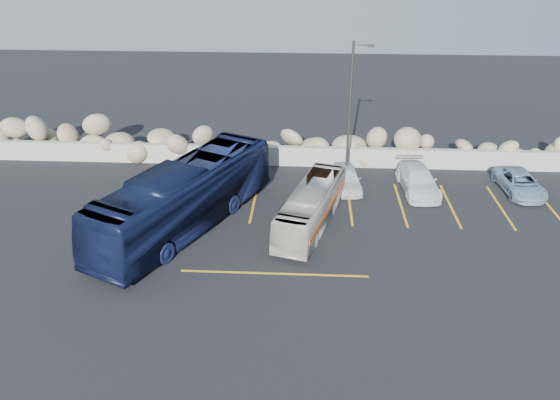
# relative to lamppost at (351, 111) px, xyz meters

# --- Properties ---
(ground) EXTENTS (90.00, 90.00, 0.00)m
(ground) POSITION_rel_lamppost_xyz_m (-2.56, -9.50, -4.30)
(ground) COLOR black
(ground) RESTS_ON ground
(seawall) EXTENTS (60.00, 0.40, 1.20)m
(seawall) POSITION_rel_lamppost_xyz_m (-2.56, 2.50, -3.70)
(seawall) COLOR gray
(seawall) RESTS_ON ground
(riprap_pile) EXTENTS (54.00, 2.80, 2.60)m
(riprap_pile) POSITION_rel_lamppost_xyz_m (-2.56, 3.70, -3.00)
(riprap_pile) COLOR #968162
(riprap_pile) RESTS_ON ground
(parking_lines) EXTENTS (18.16, 9.36, 0.01)m
(parking_lines) POSITION_rel_lamppost_xyz_m (2.09, -3.93, -4.29)
(parking_lines) COLOR orange
(parking_lines) RESTS_ON ground
(lamppost) EXTENTS (1.14, 0.18, 8.00)m
(lamppost) POSITION_rel_lamppost_xyz_m (0.00, 0.00, 0.00)
(lamppost) COLOR #32302C
(lamppost) RESTS_ON ground
(vintage_bus) EXTENTS (3.63, 7.48, 2.03)m
(vintage_bus) POSITION_rel_lamppost_xyz_m (-2.02, -4.96, -3.28)
(vintage_bus) COLOR beige
(vintage_bus) RESTS_ON ground
(tour_coach) EXTENTS (7.50, 11.64, 3.23)m
(tour_coach) POSITION_rel_lamppost_xyz_m (-8.08, -5.44, -2.68)
(tour_coach) COLOR #0F1533
(tour_coach) RESTS_ON ground
(car_a) EXTENTS (1.78, 3.70, 1.22)m
(car_a) POSITION_rel_lamppost_xyz_m (-0.04, -0.63, -3.69)
(car_a) COLOR silver
(car_a) RESTS_ON ground
(car_c) EXTENTS (2.13, 4.56, 1.29)m
(car_c) POSITION_rel_lamppost_xyz_m (3.88, -0.75, -3.65)
(car_c) COLOR silver
(car_c) RESTS_ON ground
(car_d) EXTENTS (2.12, 4.15, 1.12)m
(car_d) POSITION_rel_lamppost_xyz_m (9.46, -0.66, -3.73)
(car_d) COLOR #7B97AF
(car_d) RESTS_ON ground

